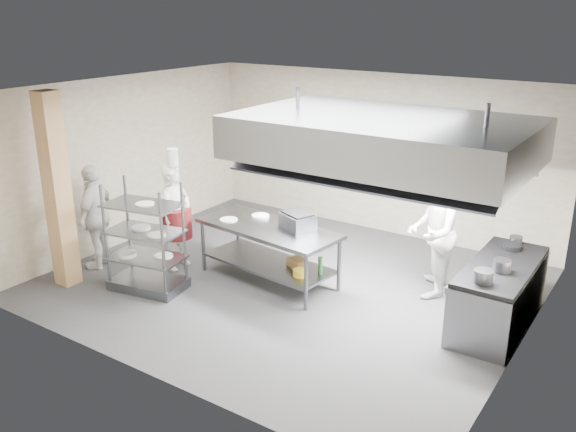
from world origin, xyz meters
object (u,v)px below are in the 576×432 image
Objects in this scene: island at (269,254)px; chef_head at (176,217)px; pass_rack at (145,237)px; griddle at (297,222)px; stockpot at (502,265)px; cooking_range at (498,297)px; chef_line at (432,232)px; chef_plating at (96,216)px.

chef_head is (-1.57, -0.39, 0.42)m from island.
griddle is (1.81, 1.42, 0.19)m from pass_rack.
stockpot is at bearing 26.43° from griddle.
island is 1.67m from chef_head.
chef_line reaches higher than cooking_range.
griddle is 2.20× the size of stockpot.
cooking_range is 1.01× the size of chef_line.
chef_line is 8.78× the size of stockpot.
island is at bearing -138.55° from griddle.
chef_head is 1.31m from chef_plating.
stockpot is (5.03, 0.73, 0.10)m from chef_head.
stockpot is (1.20, -0.64, -0.01)m from chef_line.
stockpot is at bearing 47.15° from chef_line.
cooking_range is 3.06m from griddle.
chef_head is at bearing -142.10° from griddle.
chef_line reaches higher than chef_head.
chef_head reaches higher than pass_rack.
chef_line reaches higher than chef_plating.
chef_line is (3.83, 1.37, 0.12)m from chef_head.
chef_plating reaches higher than island.
chef_plating reaches higher than stockpot.
griddle is (2.01, 0.54, 0.16)m from chef_head.
chef_plating reaches higher than griddle.
cooking_range is (4.78, 1.84, -0.42)m from pass_rack.
cooking_range is at bearing 16.06° from island.
chef_plating is at bearing 118.37° from chef_head.
chef_line is at bearing 29.95° from island.
stockpot is (4.83, 1.60, 0.14)m from pass_rack.
cooking_range is 4.02× the size of griddle.
chef_head is 7.76× the size of stockpot.
chef_plating is at bearing -166.82° from stockpot.
pass_rack is at bearing -130.73° from island.
island is at bearing -80.43° from chef_head.
chef_plating is (-6.08, -1.67, 0.45)m from cooking_range.
pass_rack reaches higher than stockpot.
griddle is at bearing -171.88° from cooking_range.
pass_rack is at bearing -158.95° from cooking_range.
chef_head reaches higher than chef_plating.
island is 1.32× the size of chef_head.
chef_line reaches higher than island.
island is 1.32× the size of chef_plating.
pass_rack is 5.14m from cooking_range.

